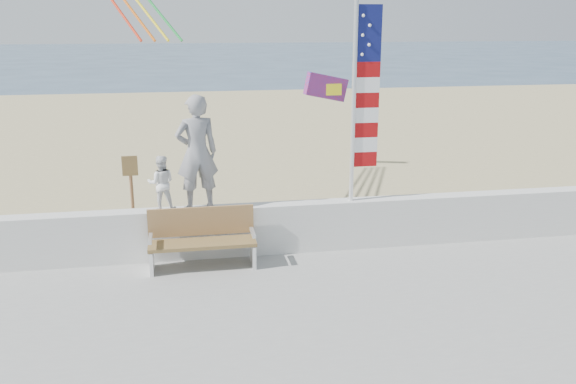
% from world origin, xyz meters
% --- Properties ---
extents(ground, '(220.00, 220.00, 0.00)m').
position_xyz_m(ground, '(0.00, 0.00, 0.00)').
color(ground, '#2F485F').
rests_on(ground, ground).
extents(sand, '(90.00, 40.00, 0.08)m').
position_xyz_m(sand, '(0.00, 9.00, 0.04)').
color(sand, tan).
rests_on(sand, ground).
extents(seawall, '(30.00, 0.35, 0.90)m').
position_xyz_m(seawall, '(0.00, 2.00, 0.63)').
color(seawall, silver).
rests_on(seawall, boardwalk).
extents(adult, '(0.79, 0.59, 1.98)m').
position_xyz_m(adult, '(-1.35, 2.00, 2.07)').
color(adult, gray).
rests_on(adult, seawall).
extents(child, '(0.47, 0.37, 0.96)m').
position_xyz_m(child, '(-1.97, 2.00, 1.56)').
color(child, white).
rests_on(child, seawall).
extents(bench, '(1.80, 0.57, 1.00)m').
position_xyz_m(bench, '(-1.33, 1.55, 0.69)').
color(bench, olive).
rests_on(bench, boardwalk).
extents(flag, '(0.50, 0.08, 3.50)m').
position_xyz_m(flag, '(1.53, 2.00, 2.99)').
color(flag, silver).
rests_on(flag, seawall).
extents(parafoil_kite, '(0.98, 0.33, 0.66)m').
position_xyz_m(parafoil_kite, '(1.55, 4.60, 2.85)').
color(parafoil_kite, red).
rests_on(parafoil_kite, ground).
extents(sign, '(0.32, 0.07, 1.46)m').
position_xyz_m(sign, '(-2.68, 4.42, 0.94)').
color(sign, brown).
rests_on(sign, sand).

